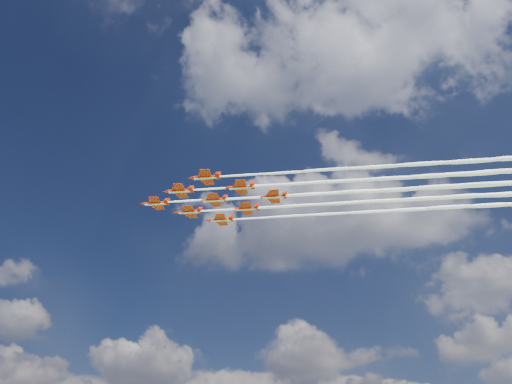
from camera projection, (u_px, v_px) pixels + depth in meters
jet_lead at (351, 192)px, 145.41m from camera, size 121.27×28.71×2.31m
jet_row2_port at (385, 179)px, 139.32m from camera, size 121.27×28.71×2.31m
jet_row2_starb at (380, 201)px, 149.82m from camera, size 121.27×28.71×2.31m
jet_row3_port at (421, 164)px, 133.23m from camera, size 121.27×28.71×2.31m
jet_row3_centre at (414, 188)px, 143.73m from camera, size 121.27×28.71×2.31m
jet_row3_starb at (408, 210)px, 154.22m from camera, size 121.27×28.71×2.31m
jet_row4_port at (451, 175)px, 137.64m from camera, size 121.27×28.71×2.31m
jet_row4_starb at (442, 198)px, 148.13m from camera, size 121.27×28.71×2.31m
jet_tail at (478, 185)px, 142.04m from camera, size 121.27×28.71×2.31m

